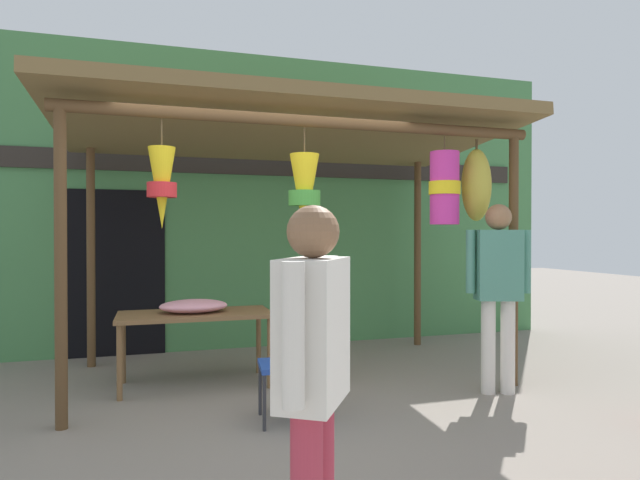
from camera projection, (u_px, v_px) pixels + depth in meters
name	position (u px, v px, depth m)	size (l,w,h in m)	color
ground_plane	(274.00, 413.00, 4.40)	(30.00, 30.00, 0.00)	gray
shop_facade	(229.00, 201.00, 6.99)	(9.14, 0.29, 3.79)	#47844C
market_stall_canopy	(297.00, 142.00, 5.47)	(4.50, 2.49, 2.71)	brown
display_table	(195.00, 320.00, 5.21)	(1.45, 0.68, 0.71)	brown
flower_heap_on_table	(195.00, 306.00, 5.20)	(0.64, 0.45, 0.13)	pink
folding_chair	(295.00, 357.00, 4.23)	(0.44, 0.44, 0.84)	#2347A8
wicker_basket_by_table	(312.00, 370.00, 5.36)	(0.52, 0.52, 0.23)	brown
customer_foreground	(313.00, 366.00, 2.18)	(0.40, 0.51, 1.59)	#B23347
passerby_at_right	(498.00, 281.00, 4.95)	(0.57, 0.33, 1.74)	silver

